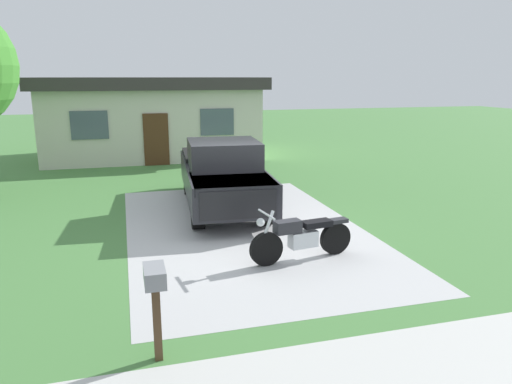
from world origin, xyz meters
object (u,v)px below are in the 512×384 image
at_px(mailbox, 155,289).
at_px(motorcycle, 301,237).
at_px(neighbor_house, 152,116).
at_px(pickup_truck, 222,173).

bearing_deg(mailbox, motorcycle, 42.79).
bearing_deg(neighbor_house, mailbox, -93.43).
bearing_deg(pickup_truck, mailbox, -107.83).
distance_m(pickup_truck, mailbox, 7.44).
relative_size(mailbox, neighbor_house, 0.13).
relative_size(motorcycle, neighbor_house, 0.23).
relative_size(pickup_truck, neighbor_house, 0.60).
xyz_separation_m(motorcycle, pickup_truck, (-0.70, 4.32, 0.48)).
distance_m(motorcycle, neighbor_house, 14.08).
distance_m(pickup_truck, neighbor_house, 9.68).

